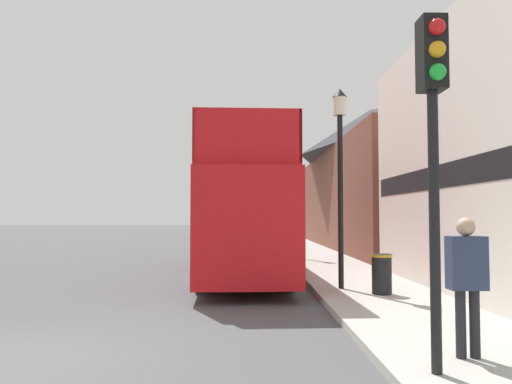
{
  "coord_description": "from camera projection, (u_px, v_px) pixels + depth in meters",
  "views": [
    {
      "loc": [
        3.07,
        -6.64,
        1.9
      ],
      "look_at": [
        3.39,
        10.79,
        2.73
      ],
      "focal_mm": 35.0,
      "sensor_mm": 36.0,
      "label": 1
    }
  ],
  "objects": [
    {
      "name": "tour_bus",
      "position": [
        242.0,
        215.0,
        15.53
      ],
      "size": [
        2.79,
        9.91,
        4.28
      ],
      "rotation": [
        0.0,
        0.0,
        0.04
      ],
      "color": "red",
      "rests_on": "ground_plane"
    },
    {
      "name": "lamp_post_third",
      "position": [
        281.0,
        192.0,
        29.9
      ],
      "size": [
        0.35,
        0.35,
        4.58
      ],
      "color": "black",
      "rests_on": "sidewalk"
    },
    {
      "name": "pedestrian_nearest",
      "position": [
        467.0,
        273.0,
        6.21
      ],
      "size": [
        0.45,
        0.25,
        1.73
      ],
      "color": "#232328",
      "rests_on": "sidewalk"
    },
    {
      "name": "litter_bin",
      "position": [
        382.0,
        273.0,
        11.19
      ],
      "size": [
        0.48,
        0.48,
        0.9
      ],
      "color": "black",
      "rests_on": "sidewalk"
    },
    {
      "name": "lamp_post_second",
      "position": [
        294.0,
        183.0,
        21.04
      ],
      "size": [
        0.35,
        0.35,
        4.54
      ],
      "color": "black",
      "rests_on": "sidewalk"
    },
    {
      "name": "lamp_post_nearest",
      "position": [
        340.0,
        150.0,
        12.2
      ],
      "size": [
        0.35,
        0.35,
        4.89
      ],
      "color": "black",
      "rests_on": "sidewalk"
    },
    {
      "name": "traffic_signal",
      "position": [
        433.0,
        111.0,
        5.66
      ],
      "size": [
        0.28,
        0.42,
        4.04
      ],
      "color": "black",
      "rests_on": "sidewalk"
    },
    {
      "name": "ground_plane",
      "position": [
        191.0,
        250.0,
        27.45
      ],
      "size": [
        144.0,
        144.0,
        0.0
      ],
      "primitive_type": "plane",
      "color": "#4C4C4F"
    },
    {
      "name": "parked_car_ahead_of_bus",
      "position": [
        258.0,
        242.0,
        22.28
      ],
      "size": [
        1.91,
        4.44,
        1.56
      ],
      "rotation": [
        0.0,
        0.0,
        -0.04
      ],
      "color": "#9E9EA3",
      "rests_on": "ground_plane"
    },
    {
      "name": "brick_terrace_rear",
      "position": [
        370.0,
        178.0,
        29.99
      ],
      "size": [
        6.0,
        24.61,
        8.29
      ],
      "color": "brown",
      "rests_on": "ground_plane"
    },
    {
      "name": "sidewalk",
      "position": [
        308.0,
        253.0,
        24.57
      ],
      "size": [
        2.82,
        108.0,
        0.14
      ],
      "color": "#ADAAA3",
      "rests_on": "ground_plane"
    }
  ]
}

